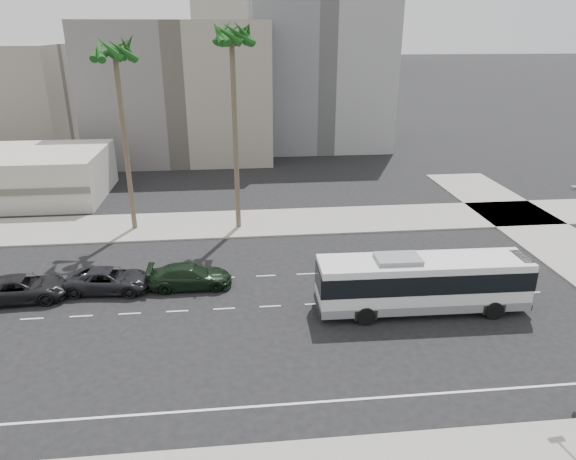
{
  "coord_description": "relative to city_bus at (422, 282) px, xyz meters",
  "views": [
    {
      "loc": [
        -4.9,
        -29.45,
        16.95
      ],
      "look_at": [
        -1.41,
        4.0,
        3.76
      ],
      "focal_mm": 32.03,
      "sensor_mm": 36.0,
      "label": 1
    }
  ],
  "objects": [
    {
      "name": "sidewalk_north",
      "position": [
        -6.61,
        16.91,
        -1.94
      ],
      "size": [
        120.0,
        7.0,
        0.15
      ],
      "primitive_type": "cube",
      "color": "gray",
      "rests_on": "ground"
    },
    {
      "name": "ground",
      "position": [
        -6.61,
        1.41,
        -2.01
      ],
      "size": [
        700.0,
        700.0,
        0.0
      ],
      "primitive_type": "plane",
      "color": "black",
      "rests_on": "ground"
    },
    {
      "name": "palm_near",
      "position": [
        -11.45,
        15.9,
        14.08
      ],
      "size": [
        5.28,
        5.28,
        17.76
      ],
      "rotation": [
        0.0,
        0.0,
        -0.35
      ],
      "color": "brown",
      "rests_on": "ground"
    },
    {
      "name": "highrise_far",
      "position": [
        63.39,
        261.41,
        27.99
      ],
      "size": [
        22.0,
        22.0,
        60.0
      ],
      "primitive_type": "cube",
      "color": "slate",
      "rests_on": "ground"
    },
    {
      "name": "car_a",
      "position": [
        -14.98,
        4.74,
        -1.17
      ],
      "size": [
        2.36,
        5.79,
        1.68
      ],
      "primitive_type": "imported",
      "rotation": [
        0.0,
        0.0,
        1.57
      ],
      "color": "black",
      "rests_on": "ground"
    },
    {
      "name": "car_c",
      "position": [
        -25.98,
        4.09,
        -1.17
      ],
      "size": [
        3.23,
        6.23,
        1.68
      ],
      "primitive_type": "imported",
      "rotation": [
        0.0,
        0.0,
        1.64
      ],
      "color": "black",
      "rests_on": "ground"
    },
    {
      "name": "car_b",
      "position": [
        -20.48,
        4.79,
        -1.21
      ],
      "size": [
        3.16,
        6.0,
        1.61
      ],
      "primitive_type": "imported",
      "rotation": [
        0.0,
        0.0,
        1.49
      ],
      "color": "black",
      "rests_on": "ground"
    },
    {
      "name": "palm_mid",
      "position": [
        -20.82,
        16.6,
        12.9
      ],
      "size": [
        5.37,
        5.37,
        16.58
      ],
      "rotation": [
        0.0,
        0.0,
        -0.09
      ],
      "color": "brown",
      "rests_on": "ground"
    },
    {
      "name": "city_bus",
      "position": [
        0.0,
        0.0,
        0.0
      ],
      "size": [
        13.39,
        3.27,
        3.84
      ],
      "rotation": [
        0.0,
        0.0,
        -0.02
      ],
      "color": "silver",
      "rests_on": "ground"
    },
    {
      "name": "midrise_gray_center",
      "position": [
        1.39,
        53.41,
        10.99
      ],
      "size": [
        20.0,
        20.0,
        26.0
      ],
      "primitive_type": "cube",
      "color": "slate",
      "rests_on": "ground"
    },
    {
      "name": "midrise_beige_west",
      "position": [
        -18.61,
        46.41,
        6.99
      ],
      "size": [
        24.0,
        18.0,
        18.0
      ],
      "primitive_type": "cube",
      "color": "slate",
      "rests_on": "ground"
    },
    {
      "name": "midrise_beige_far",
      "position": [
        -44.61,
        51.41,
        5.49
      ],
      "size": [
        18.0,
        16.0,
        15.0
      ],
      "primitive_type": "cube",
      "color": "slate",
      "rests_on": "ground"
    }
  ]
}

